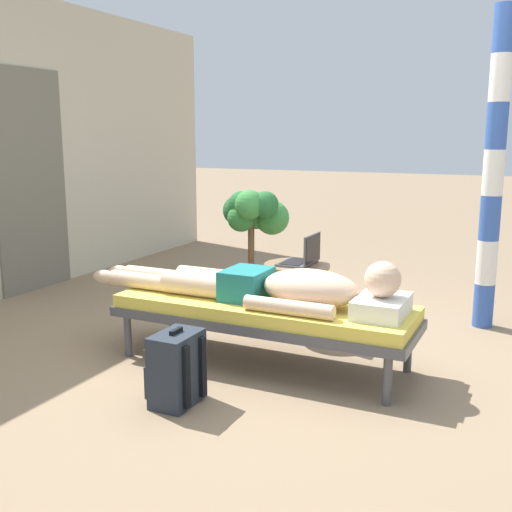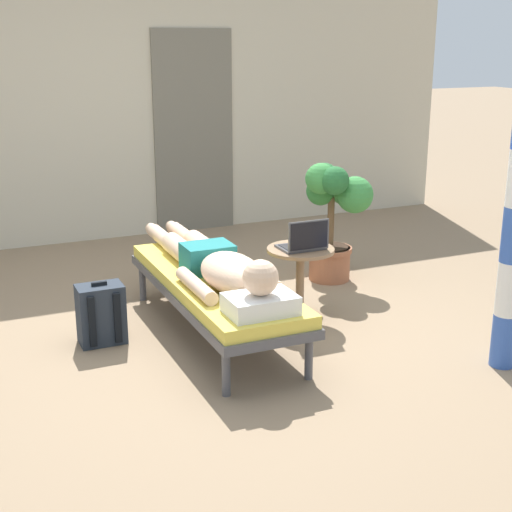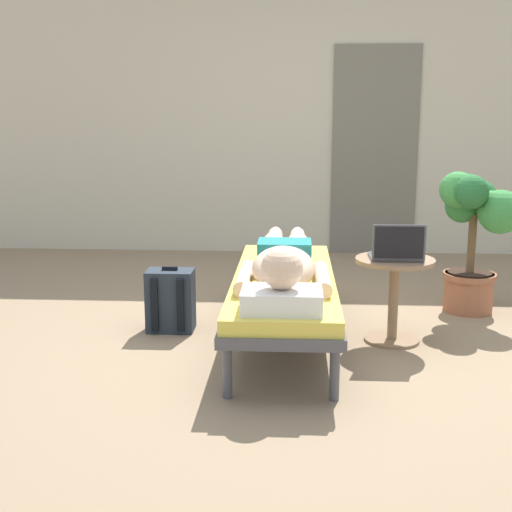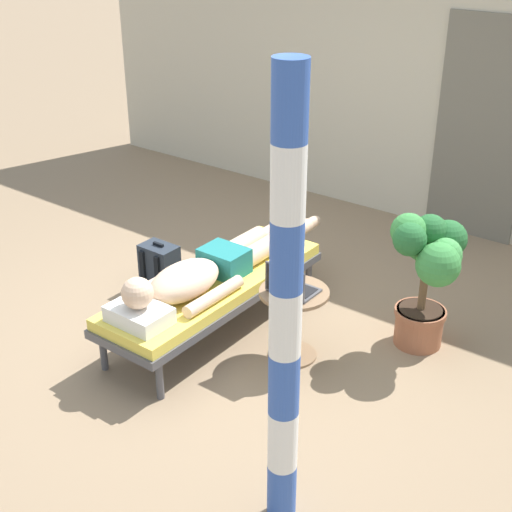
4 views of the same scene
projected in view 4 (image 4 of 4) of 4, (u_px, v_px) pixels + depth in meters
ground_plane at (217, 332)px, 5.25m from camera, size 40.00×40.00×0.00m
house_wall_back at (405, 79)px, 6.77m from camera, size 7.60×0.20×2.70m
house_door_panel at (481, 131)px, 6.38m from camera, size 0.84×0.03×2.04m
lounge_chair at (215, 287)px, 5.16m from camera, size 0.63×1.93×0.42m
person_reclining at (207, 270)px, 5.03m from camera, size 0.53×2.17×0.32m
side_table at (294, 312)px, 4.83m from camera, size 0.48×0.48×0.52m
laptop at (290, 286)px, 4.69m from camera, size 0.31×0.24×0.23m
backpack at (160, 268)px, 5.75m from camera, size 0.30×0.26×0.42m
potted_plant at (428, 267)px, 4.83m from camera, size 0.54×0.58×1.00m
porch_post at (285, 323)px, 3.17m from camera, size 0.15×0.15×2.35m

